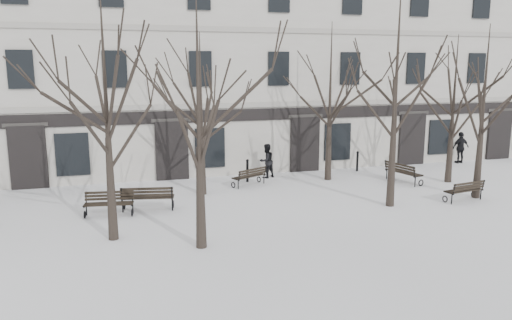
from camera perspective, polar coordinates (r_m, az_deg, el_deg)
name	(u,v)px	position (r m, az deg, el deg)	size (l,w,h in m)	color
ground	(296,221)	(18.43, 4.62, -6.92)	(100.00, 100.00, 0.00)	white
building	(219,66)	(29.99, -4.27, 10.66)	(40.40, 10.20, 11.40)	beige
tree_0	(105,85)	(16.22, -16.87, 8.20)	(5.59, 5.59, 7.99)	black
tree_1	(198,95)	(14.92, -6.62, 7.39)	(5.30, 5.30, 7.57)	black
tree_2	(397,67)	(20.18, 15.82, 10.23)	(6.20, 6.20, 8.85)	black
tree_3	(485,91)	(22.79, 24.67, 7.14)	(5.07, 5.07, 7.24)	black
tree_4	(201,95)	(21.45, -6.34, 7.40)	(4.86, 4.86, 6.95)	black
tree_5	(330,83)	(24.37, 8.51, 8.72)	(5.32, 5.32, 7.60)	black
tree_6	(454,91)	(25.42, 21.73, 7.29)	(4.89, 4.89, 6.98)	black
bench_1	(148,197)	(19.89, -12.28, -4.16)	(2.09, 1.08, 1.01)	black
bench_2	(465,190)	(22.50, 22.76, -3.18)	(1.84, 0.91, 0.89)	black
bench_3	(109,203)	(19.64, -16.46, -4.71)	(1.87, 0.90, 0.91)	black
bench_4	(250,176)	(23.37, -0.72, -1.83)	(1.81, 1.34, 0.88)	black
bench_5	(403,172)	(25.00, 16.41, -1.30)	(1.12, 2.05, 0.99)	black
bollard_a	(247,170)	(24.13, -0.99, -1.12)	(0.14, 0.14, 1.13)	black
bollard_b	(357,160)	(27.11, 11.51, -0.05)	(0.14, 0.14, 1.08)	black
pedestrian_b	(266,178)	(25.16, 1.20, -2.02)	(0.84, 0.65, 1.72)	black
pedestrian_c	(459,163)	(31.17, 22.22, -0.32)	(1.06, 0.44, 1.81)	black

